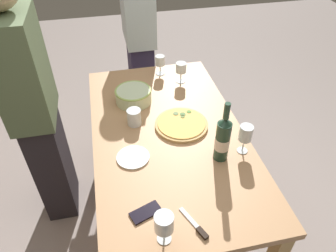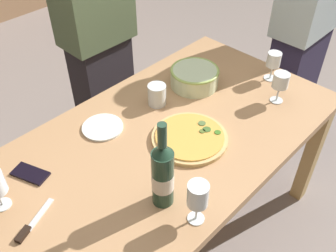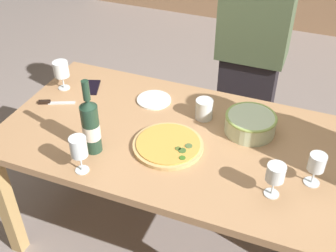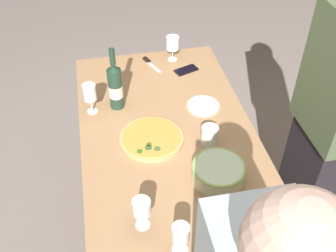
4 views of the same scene
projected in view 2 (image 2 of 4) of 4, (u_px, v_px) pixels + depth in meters
ground_plane at (168, 231)px, 2.14m from camera, size 8.00×8.00×0.00m
dining_table at (168, 149)px, 1.71m from camera, size 1.60×0.90×0.75m
pizza at (190, 138)px, 1.61m from camera, size 0.33×0.33×0.03m
serving_bowl at (194, 77)px, 1.89m from camera, size 0.24×0.24×0.09m
wine_bottle at (163, 175)px, 1.28m from camera, size 0.08×0.08×0.37m
wine_glass_by_bottle at (281, 82)px, 1.75m from camera, size 0.08×0.08×0.15m
wine_glass_far_left at (274, 61)px, 1.90m from camera, size 0.07×0.07×0.15m
wine_glass_far_right at (198, 196)px, 1.23m from camera, size 0.07×0.07×0.18m
cup_amber at (157, 95)px, 1.77m from camera, size 0.09×0.09×0.10m
side_plate at (103, 127)px, 1.67m from camera, size 0.18×0.18×0.01m
cell_phone at (30, 174)px, 1.46m from camera, size 0.11×0.16×0.01m
pizza_knife at (31, 226)px, 1.28m from camera, size 0.19×0.10×0.02m
person_host at (97, 35)px, 2.09m from camera, size 0.39×0.24×1.69m
person_guest_left at (305, 27)px, 2.23m from camera, size 0.45×0.24×1.65m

